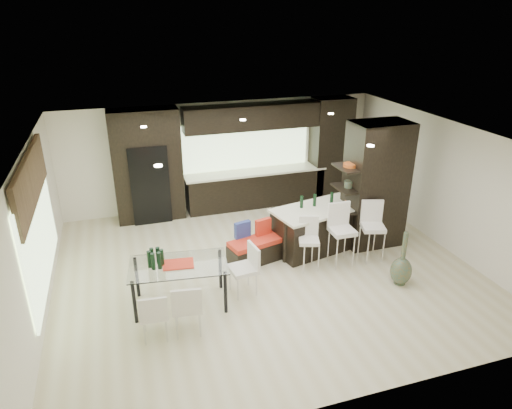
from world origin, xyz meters
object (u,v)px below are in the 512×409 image
object	(u,v)px
stool_mid	(341,242)
stool_right	(372,237)
kitchen_island	(324,227)
dining_table	(180,284)
chair_far	(154,316)
bench	(259,249)
floor_vase	(403,258)
stool_left	(308,249)
chair_near	(187,309)
chair_end	(243,272)

from	to	relation	value
stool_mid	stool_right	world-z (taller)	stool_mid
kitchen_island	dining_table	xyz separation A→B (m)	(-3.29, -1.19, -0.07)
chair_far	bench	bearing A→B (deg)	42.64
stool_mid	floor_vase	distance (m)	1.23
stool_left	chair_far	bearing A→B (deg)	-140.99
chair_far	floor_vase	bearing A→B (deg)	6.54
chair_near	chair_end	size ratio (longest dim) A/B	0.99
bench	chair_near	size ratio (longest dim) A/B	1.50
chair_end	bench	bearing A→B (deg)	-38.75
kitchen_island	bench	bearing A→B (deg)	173.32
kitchen_island	chair_far	bearing A→B (deg)	-165.41
chair_near	chair_far	world-z (taller)	chair_near
bench	chair_end	distance (m)	1.23
stool_mid	bench	xyz separation A→B (m)	(-1.51, 0.66, -0.27)
stool_mid	chair_near	bearing A→B (deg)	-159.75
stool_left	chair_near	xyz separation A→B (m)	(-2.59, -1.19, -0.01)
kitchen_island	bench	distance (m)	1.54
stool_right	dining_table	bearing A→B (deg)	-157.81
kitchen_island	stool_right	bearing A→B (deg)	-61.87
kitchen_island	chair_near	bearing A→B (deg)	-161.64
stool_left	stool_mid	xyz separation A→B (m)	(0.69, -0.04, 0.08)
stool_mid	dining_table	bearing A→B (deg)	-172.51
chair_end	stool_mid	bearing A→B (deg)	-87.25
dining_table	chair_end	bearing A→B (deg)	6.92
stool_mid	bench	distance (m)	1.67
kitchen_island	bench	xyz separation A→B (m)	(-1.51, -0.16, -0.23)
stool_right	chair_near	size ratio (longest dim) A/B	1.18
stool_right	chair_far	size ratio (longest dim) A/B	1.28
kitchen_island	chair_end	bearing A→B (deg)	-163.51
stool_left	dining_table	size ratio (longest dim) A/B	0.53
chair_far	kitchen_island	bearing A→B (deg)	31.70
chair_far	chair_end	distance (m)	1.82
stool_right	bench	bearing A→B (deg)	-179.80
kitchen_island	floor_vase	xyz separation A→B (m)	(0.75, -1.79, 0.07)
floor_vase	bench	bearing A→B (deg)	144.16
stool_mid	chair_near	distance (m)	3.48
kitchen_island	dining_table	world-z (taller)	kitchen_island
chair_end	dining_table	bearing A→B (deg)	82.76
kitchen_island	chair_far	world-z (taller)	kitchen_island
chair_near	chair_far	size ratio (longest dim) A/B	1.09
chair_far	chair_near	bearing A→B (deg)	2.52
stool_left	floor_vase	bearing A→B (deg)	-16.66
floor_vase	chair_far	bearing A→B (deg)	-178.02
kitchen_island	chair_end	world-z (taller)	kitchen_island
dining_table	chair_end	world-z (taller)	chair_end
stool_mid	stool_left	bearing A→B (deg)	177.91
floor_vase	chair_end	xyz separation A→B (m)	(-2.90, 0.60, -0.11)
floor_vase	stool_right	bearing A→B (deg)	93.37
stool_mid	chair_far	bearing A→B (deg)	-162.47
stool_mid	chair_end	world-z (taller)	stool_mid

